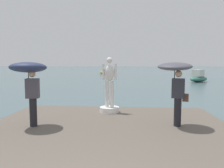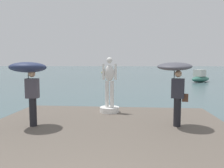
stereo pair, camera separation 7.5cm
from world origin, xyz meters
name	(u,v)px [view 1 (the left image)]	position (x,y,z in m)	size (l,w,h in m)	color
ground_plane	(126,76)	(0.00, 40.00, 0.00)	(400.00, 400.00, 0.00)	#4C666B
pier	(96,168)	(0.00, 2.43, 0.20)	(7.65, 10.85, 0.40)	#60564C
statue_white_figure	(109,94)	(-0.12, 6.76, 1.15)	(0.78, 0.78, 2.18)	white
onlooker_left	(29,74)	(-2.38, 4.61, 2.02)	(1.23, 1.24, 2.00)	black
onlooker_right	(176,76)	(2.09, 5.01, 1.97)	(1.28, 1.29, 2.01)	black
boat_near	(199,78)	(9.62, 27.26, 0.58)	(3.54, 3.60, 1.61)	#336B5B
boat_far	(105,73)	(-4.76, 47.36, 0.39)	(3.57, 3.06, 0.79)	#B2993D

